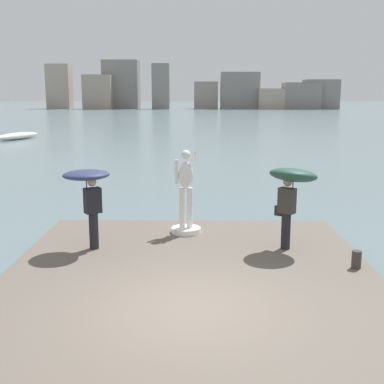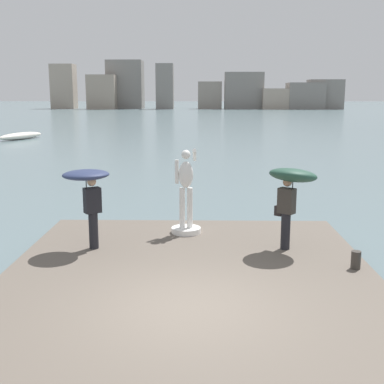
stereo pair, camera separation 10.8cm
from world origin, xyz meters
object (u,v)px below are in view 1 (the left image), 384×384
Objects in this scene: mooring_bollard at (356,259)px; onlooker_right at (292,183)px; statue_white_figure at (186,201)px; onlooker_left at (88,185)px; boat_mid at (17,136)px.

onlooker_right is at bearing 132.15° from mooring_bollard.
statue_white_figure is 2.96m from onlooker_right.
onlooker_right is at bearing 0.22° from onlooker_left.
onlooker_right is at bearing -61.05° from boat_mid.
onlooker_left is 6.23m from mooring_bollard.
boat_mid is (-19.32, 34.10, -0.28)m from mooring_bollard.
onlooker_left is 0.94× the size of onlooker_right.
onlooker_left is at bearing -179.78° from onlooker_right.
statue_white_figure is 0.43× the size of boat_mid.
statue_white_figure is at bearing -63.52° from boat_mid.
onlooker_right reaches higher than mooring_bollard.
onlooker_left is (-2.26, -1.42, 0.69)m from statue_white_figure.
mooring_bollard is 0.07× the size of boat_mid.
onlooker_left is at bearing 167.74° from mooring_bollard.
statue_white_figure is 4.62m from mooring_bollard.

